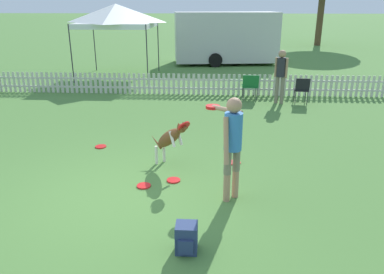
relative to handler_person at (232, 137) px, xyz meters
name	(u,v)px	position (x,y,z in m)	size (l,w,h in m)	color
ground_plane	(121,198)	(-1.77, -0.13, -1.06)	(240.00, 240.00, 0.00)	#4C7A38
handler_person	(232,137)	(0.00, 0.00, 0.00)	(0.64, 1.09, 1.68)	tan
leaping_dog	(170,138)	(-1.09, 1.11, -0.44)	(0.90, 0.92, 1.05)	brown
frisbee_near_handler	(174,180)	(-0.98, 0.56, -1.04)	(0.24, 0.24, 0.02)	red
frisbee_near_dog	(144,186)	(-1.47, 0.31, -1.04)	(0.24, 0.24, 0.02)	red
frisbee_midfield	(101,147)	(-2.76, 2.12, -1.04)	(0.24, 0.24, 0.02)	red
frisbee_far_scatter	(235,163)	(0.15, 1.41, -1.04)	(0.24, 0.24, 0.02)	red
backpack_on_grass	(186,238)	(-0.60, -1.43, -0.87)	(0.28, 0.29, 0.38)	navy
picket_fence	(171,84)	(-1.77, 7.31, -0.69)	(24.52, 0.04, 0.72)	beige
folding_chair_blue_left	(302,88)	(2.45, 6.25, -0.56)	(0.46, 0.48, 0.83)	#333338
folding_chair_green_right	(250,85)	(0.89, 6.68, -0.56)	(0.52, 0.54, 0.84)	#333338
canopy_tent_main	(116,16)	(-4.38, 10.51, 1.46)	(3.02, 3.02, 2.99)	#333338
spectator_standing	(281,71)	(1.77, 6.25, -0.04)	(0.38, 0.27, 1.66)	#7A705B
equipment_trailer	(225,37)	(0.23, 14.57, 0.31)	(6.08, 2.98, 2.59)	#B7B7B7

